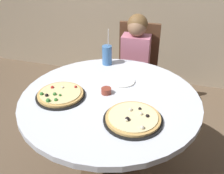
{
  "coord_description": "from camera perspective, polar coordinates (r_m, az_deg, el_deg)",
  "views": [
    {
      "loc": [
        0.43,
        -1.4,
        1.72
      ],
      "look_at": [
        0.0,
        0.05,
        0.8
      ],
      "focal_mm": 41.87,
      "sensor_mm": 36.0,
      "label": 1
    }
  ],
  "objects": [
    {
      "name": "dining_table",
      "position": [
        1.81,
        -0.45,
        -4.79
      ],
      "size": [
        1.21,
        1.21,
        0.75
      ],
      "color": "silver",
      "rests_on": "ground_plane"
    },
    {
      "name": "soda_cup",
      "position": [
        2.16,
        -1.1,
        7.0
      ],
      "size": [
        0.08,
        0.08,
        0.31
      ],
      "color": "#3F72B2",
      "rests_on": "dining_table"
    },
    {
      "name": "ground_plane",
      "position": [
        2.26,
        -0.38,
        -18.33
      ],
      "size": [
        8.0,
        8.0,
        0.0
      ],
      "primitive_type": "plane",
      "color": "brown"
    },
    {
      "name": "diner_child",
      "position": [
        2.53,
        4.66,
        1.86
      ],
      "size": [
        0.27,
        0.42,
        1.08
      ],
      "color": "#3F4766",
      "rests_on": "ground_plane"
    },
    {
      "name": "pizza_veggie",
      "position": [
        1.54,
        4.63,
        -6.86
      ],
      "size": [
        0.35,
        0.35,
        0.05
      ],
      "color": "black",
      "rests_on": "dining_table"
    },
    {
      "name": "chair_wooden",
      "position": [
        2.66,
        5.41,
        4.58
      ],
      "size": [
        0.42,
        0.42,
        0.95
      ],
      "color": "brown",
      "rests_on": "ground_plane"
    },
    {
      "name": "sauce_bowl",
      "position": [
        1.78,
        -1.26,
        -0.84
      ],
      "size": [
        0.07,
        0.07,
        0.04
      ],
      "primitive_type": "cylinder",
      "color": "brown",
      "rests_on": "dining_table"
    },
    {
      "name": "plate_small",
      "position": [
        1.93,
        2.34,
        1.25
      ],
      "size": [
        0.18,
        0.18,
        0.01
      ],
      "primitive_type": "cylinder",
      "color": "white",
      "rests_on": "dining_table"
    },
    {
      "name": "pizza_cheese",
      "position": [
        1.78,
        -11.22,
        -1.63
      ],
      "size": [
        0.33,
        0.33,
        0.05
      ],
      "color": "black",
      "rests_on": "dining_table"
    }
  ]
}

